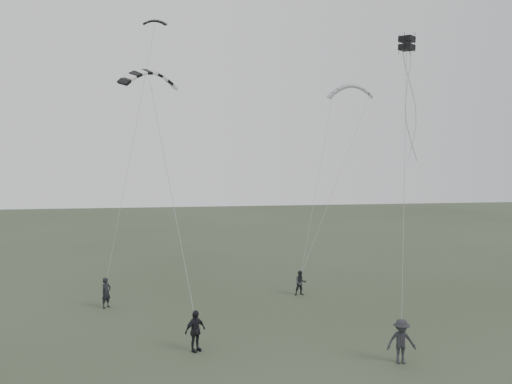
{
  "coord_description": "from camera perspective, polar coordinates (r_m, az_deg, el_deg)",
  "views": [
    {
      "loc": [
        -3.9,
        -23.04,
        8.83
      ],
      "look_at": [
        0.59,
        5.67,
        6.91
      ],
      "focal_mm": 35.0,
      "sensor_mm": 36.0,
      "label": 1
    }
  ],
  "objects": [
    {
      "name": "ground",
      "position": [
        24.98,
        0.7,
        -16.92
      ],
      "size": [
        140.0,
        140.0,
        0.0
      ],
      "primitive_type": "plane",
      "color": "#33402A",
      "rests_on": "ground"
    },
    {
      "name": "flyer_left",
      "position": [
        31.49,
        -16.75,
        -10.97
      ],
      "size": [
        0.76,
        0.78,
        1.8
      ],
      "primitive_type": "imported",
      "rotation": [
        0.0,
        0.0,
        0.86
      ],
      "color": "black",
      "rests_on": "ground"
    },
    {
      "name": "flyer_right",
      "position": [
        33.04,
        5.13,
        -10.31
      ],
      "size": [
        0.81,
        0.65,
        1.6
      ],
      "primitive_type": "imported",
      "rotation": [
        0.0,
        0.0,
        0.05
      ],
      "color": "#26272C",
      "rests_on": "ground"
    },
    {
      "name": "flyer_center",
      "position": [
        23.92,
        -6.96,
        -15.48
      ],
      "size": [
        1.18,
        1.03,
        1.91
      ],
      "primitive_type": "imported",
      "rotation": [
        0.0,
        0.0,
        0.62
      ],
      "color": "black",
      "rests_on": "ground"
    },
    {
      "name": "flyer_far",
      "position": [
        23.32,
        16.27,
        -16.07
      ],
      "size": [
        1.34,
        0.88,
        1.94
      ],
      "primitive_type": "imported",
      "rotation": [
        0.0,
        0.0,
        -0.13
      ],
      "color": "#27262C",
      "rests_on": "ground"
    },
    {
      "name": "kite_dark_small",
      "position": [
        37.82,
        -11.5,
        18.62
      ],
      "size": [
        1.69,
        0.76,
        0.68
      ],
      "primitive_type": null,
      "rotation": [
        0.42,
        0.0,
        -0.06
      ],
      "color": "black",
      "rests_on": "flyer_left"
    },
    {
      "name": "kite_pale_large",
      "position": [
        38.98,
        10.78,
        11.83
      ],
      "size": [
        3.59,
        1.97,
        1.62
      ],
      "primitive_type": null,
      "rotation": [
        0.35,
        0.0,
        -0.24
      ],
      "color": "#A2A5A7",
      "rests_on": "flyer_right"
    },
    {
      "name": "kite_striped",
      "position": [
        27.77,
        -12.05,
        13.27
      ],
      "size": [
        3.37,
        2.58,
        1.44
      ],
      "primitive_type": null,
      "rotation": [
        0.35,
        0.0,
        0.5
      ],
      "color": "black",
      "rests_on": "flyer_center"
    },
    {
      "name": "kite_box",
      "position": [
        29.31,
        16.86,
        15.95
      ],
      "size": [
        1.0,
        1.01,
        0.77
      ],
      "primitive_type": null,
      "rotation": [
        0.05,
        0.0,
        0.69
      ],
      "color": "black",
      "rests_on": "flyer_far"
    }
  ]
}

